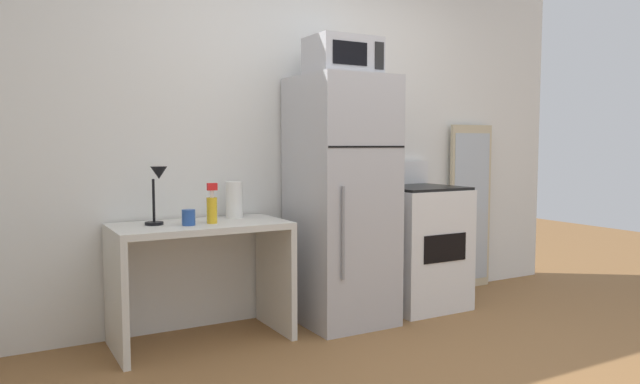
% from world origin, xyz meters
% --- Properties ---
extents(wall_back_white, '(5.00, 0.10, 2.60)m').
position_xyz_m(wall_back_white, '(0.00, 1.70, 1.30)').
color(wall_back_white, white).
rests_on(wall_back_white, ground).
extents(desk, '(1.06, 0.56, 0.75)m').
position_xyz_m(desk, '(-0.87, 1.35, 0.52)').
color(desk, silver).
rests_on(desk, ground).
extents(desk_lamp, '(0.14, 0.12, 0.35)m').
position_xyz_m(desk_lamp, '(-1.12, 1.39, 0.99)').
color(desk_lamp, black).
rests_on(desk_lamp, desk).
extents(paper_towel_roll, '(0.11, 0.11, 0.24)m').
position_xyz_m(paper_towel_roll, '(-0.59, 1.49, 0.87)').
color(paper_towel_roll, white).
rests_on(paper_towel_roll, desk).
extents(spray_bottle, '(0.06, 0.06, 0.25)m').
position_xyz_m(spray_bottle, '(-0.81, 1.30, 0.85)').
color(spray_bottle, yellow).
rests_on(spray_bottle, desk).
extents(coffee_mug, '(0.08, 0.08, 0.09)m').
position_xyz_m(coffee_mug, '(-0.96, 1.28, 0.80)').
color(coffee_mug, '#264C99').
rests_on(coffee_mug, desk).
extents(refrigerator, '(0.60, 0.68, 1.69)m').
position_xyz_m(refrigerator, '(0.12, 1.30, 0.85)').
color(refrigerator, '#B7B7BC').
rests_on(refrigerator, ground).
extents(microwave, '(0.46, 0.35, 0.26)m').
position_xyz_m(microwave, '(0.12, 1.28, 1.82)').
color(microwave, '#B7B7BC').
rests_on(microwave, refrigerator).
extents(oven_range, '(0.60, 0.61, 1.10)m').
position_xyz_m(oven_range, '(0.83, 1.33, 0.47)').
color(oven_range, white).
rests_on(oven_range, ground).
extents(leaning_mirror, '(0.44, 0.03, 1.40)m').
position_xyz_m(leaning_mirror, '(1.60, 1.59, 0.70)').
color(leaning_mirror, '#C6B793').
rests_on(leaning_mirror, ground).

